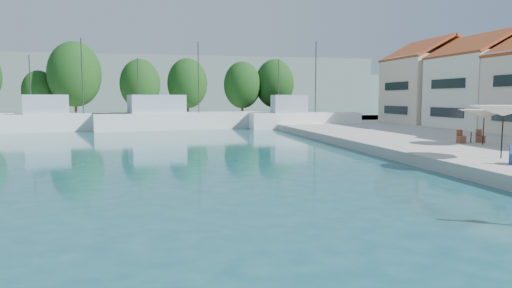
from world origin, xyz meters
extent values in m
cube|color=#A09891|center=(-8.00, 67.00, 0.30)|extent=(90.00, 16.00, 0.60)
cube|color=gray|center=(-30.00, 160.00, 8.00)|extent=(180.00, 40.00, 16.00)
cube|color=gray|center=(40.00, 180.00, 6.00)|extent=(140.00, 40.00, 12.00)
cube|color=white|center=(24.00, 42.00, 4.10)|extent=(8.00, 8.50, 7.00)
pyramid|color=#AC4126|center=(24.00, 42.00, 9.40)|extent=(8.40, 8.80, 1.80)
cube|color=beige|center=(24.00, 51.00, 4.35)|extent=(8.60, 8.50, 7.50)
pyramid|color=#AC4126|center=(24.00, 51.00, 9.90)|extent=(9.00, 8.80, 1.80)
cube|color=silver|center=(-16.01, 54.82, 0.70)|extent=(14.75, 6.19, 2.20)
cube|color=#99A9BD|center=(-18.12, 54.44, 2.80)|extent=(4.73, 3.58, 2.00)
cylinder|color=#2D2D2D|center=(-14.60, 55.07, 5.80)|extent=(0.12, 0.12, 8.00)
cylinder|color=#2D2D2D|center=(-19.53, 54.18, 4.80)|extent=(0.10, 0.10, 6.00)
cube|color=silver|center=(-4.10, 55.86, 0.70)|extent=(20.01, 8.73, 2.20)
cube|color=#99A9BD|center=(-6.96, 55.29, 2.80)|extent=(6.46, 4.94, 2.00)
cylinder|color=#2D2D2D|center=(-2.20, 56.23, 5.80)|extent=(0.12, 0.12, 8.00)
cylinder|color=#2D2D2D|center=(-8.86, 54.91, 4.80)|extent=(0.10, 0.10, 6.00)
cube|color=white|center=(9.54, 53.08, 0.70)|extent=(12.47, 3.46, 2.20)
cube|color=#99A9BD|center=(7.68, 53.12, 2.80)|extent=(3.77, 2.55, 2.00)
cylinder|color=#2D2D2D|center=(10.78, 53.06, 5.80)|extent=(0.12, 0.12, 8.00)
cylinder|color=#2D2D2D|center=(6.44, 53.14, 4.80)|extent=(0.10, 0.10, 6.00)
cylinder|color=#3F2B19|center=(-22.83, 71.43, 2.08)|extent=(0.36, 0.36, 2.95)
ellipsoid|color=#163912|center=(-22.83, 71.43, 4.44)|extent=(4.49, 4.49, 5.61)
cylinder|color=#3F2B19|center=(-17.89, 70.04, 2.94)|extent=(0.36, 0.36, 4.68)
ellipsoid|color=#163912|center=(-17.89, 70.04, 6.69)|extent=(7.12, 7.12, 8.90)
cylinder|color=#3F2B19|center=(-9.24, 70.17, 2.45)|extent=(0.36, 0.36, 3.71)
ellipsoid|color=#163912|center=(-9.24, 70.17, 5.42)|extent=(5.63, 5.63, 7.04)
cylinder|color=#3F2B19|center=(-2.53, 71.45, 2.53)|extent=(0.36, 0.36, 3.85)
ellipsoid|color=#163912|center=(-2.53, 71.45, 5.61)|extent=(5.85, 5.85, 7.32)
cylinder|color=#3F2B19|center=(5.68, 71.67, 2.45)|extent=(0.36, 0.36, 3.70)
ellipsoid|color=#163912|center=(5.68, 71.67, 5.42)|extent=(5.63, 5.63, 7.04)
cylinder|color=#3F2B19|center=(10.76, 71.87, 2.55)|extent=(0.36, 0.36, 3.91)
ellipsoid|color=#163912|center=(10.76, 71.87, 5.68)|extent=(5.94, 5.94, 7.42)
cylinder|color=black|center=(9.23, 22.07, 1.86)|extent=(0.06, 0.06, 2.51)
cone|color=white|center=(9.23, 22.07, 2.86)|extent=(2.99, 2.99, 0.50)
cylinder|color=black|center=(12.75, 27.78, 1.68)|extent=(0.06, 0.06, 2.15)
cone|color=beige|center=(12.75, 27.78, 2.50)|extent=(3.05, 3.05, 0.50)
cylinder|color=black|center=(12.80, 28.95, 0.97)|extent=(0.06, 0.06, 0.74)
cylinder|color=beige|center=(12.80, 28.95, 1.34)|extent=(0.70, 0.70, 0.04)
cube|color=brown|center=(13.50, 28.95, 0.83)|extent=(0.42, 0.42, 0.46)
cube|color=brown|center=(12.10, 28.95, 0.83)|extent=(0.42, 0.42, 0.46)
camera|label=1|loc=(-6.66, 3.43, 3.46)|focal=32.00mm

